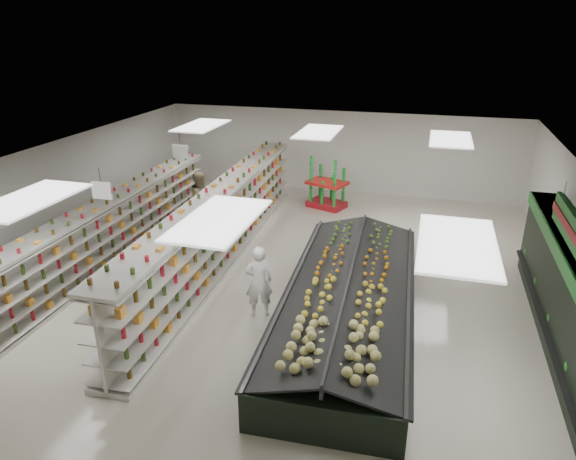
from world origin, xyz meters
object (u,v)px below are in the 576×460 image
(produce_island, at_px, (349,299))
(gondola_center, at_px, (221,228))
(soda_endcap, at_px, (327,185))
(shopper_main, at_px, (259,281))
(gondola_left, at_px, (115,230))
(shopper_background, at_px, (202,199))

(produce_island, bearing_deg, gondola_center, 151.15)
(soda_endcap, bearing_deg, gondola_center, -110.41)
(gondola_center, xyz_separation_m, shopper_main, (1.98, -2.57, -0.09))
(gondola_left, distance_m, shopper_main, 5.37)
(produce_island, bearing_deg, gondola_left, 167.22)
(soda_endcap, xyz_separation_m, shopper_background, (-3.62, -2.98, 0.08))
(produce_island, xyz_separation_m, shopper_background, (-5.67, 4.50, 0.40))
(gondola_center, relative_size, soda_endcap, 6.94)
(soda_endcap, height_order, shopper_main, soda_endcap)
(gondola_left, distance_m, gondola_center, 3.08)
(gondola_left, bearing_deg, shopper_main, -22.19)
(gondola_left, bearing_deg, shopper_background, 63.98)
(shopper_main, xyz_separation_m, shopper_background, (-3.64, 4.86, 0.06))
(gondola_left, distance_m, soda_endcap, 7.72)
(shopper_main, bearing_deg, soda_endcap, -116.01)
(gondola_center, relative_size, shopper_background, 6.51)
(produce_island, height_order, soda_endcap, soda_endcap)
(shopper_main, bearing_deg, gondola_center, -78.49)
(gondola_left, distance_m, shopper_background, 3.21)
(gondola_left, bearing_deg, produce_island, -13.66)
(gondola_left, relative_size, shopper_main, 6.00)
(gondola_center, xyz_separation_m, shopper_background, (-1.66, 2.29, -0.03))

